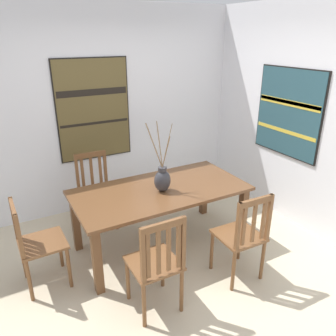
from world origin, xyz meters
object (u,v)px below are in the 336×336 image
chair_3 (157,263)px  dining_table (160,197)px  chair_2 (96,190)px  painting_on_back_wall (94,110)px  chair_0 (35,242)px  centerpiece_vase (162,179)px  chair_1 (242,235)px  painting_on_side_wall (288,113)px

chair_3 → dining_table: bearing=60.6°
chair_2 → painting_on_back_wall: 1.04m
chair_2 → chair_0: bearing=-135.2°
centerpiece_vase → chair_1: bearing=-61.4°
centerpiece_vase → chair_2: bearing=119.4°
dining_table → painting_on_back_wall: 1.54m
dining_table → chair_2: 0.97m
centerpiece_vase → chair_1: 1.00m
chair_1 → chair_3: bearing=179.0°
chair_0 → chair_3: chair_3 is taller
dining_table → chair_0: (-1.34, -0.02, -0.14)m
chair_3 → painting_on_back_wall: bearing=85.0°
centerpiece_vase → chair_0: centerpiece_vase is taller
painting_on_side_wall → dining_table: bearing=177.7°
painting_on_side_wall → chair_1: bearing=-148.8°
chair_0 → painting_on_side_wall: (3.10, -0.05, 0.91)m
dining_table → chair_2: chair_2 is taller
chair_2 → painting_on_side_wall: 2.60m
chair_2 → painting_on_side_wall: (2.26, -0.89, 0.91)m
dining_table → chair_1: 0.99m
chair_2 → painting_on_back_wall: size_ratio=0.72×
chair_0 → centerpiece_vase: bearing=-1.7°
chair_0 → painting_on_side_wall: bearing=-1.0°
dining_table → painting_on_side_wall: bearing=-2.3°
centerpiece_vase → chair_2: centerpiece_vase is taller
dining_table → painting_on_back_wall: size_ratio=1.44×
chair_3 → chair_0: bearing=135.6°
chair_0 → chair_1: (1.78, -0.85, 0.00)m
chair_0 → painting_on_side_wall: painting_on_side_wall is taller
chair_1 → painting_on_side_wall: size_ratio=0.88×
chair_2 → painting_on_side_wall: size_ratio=0.87×
chair_3 → painting_on_back_wall: size_ratio=0.74×
chair_0 → chair_1: 1.97m
painting_on_back_wall → chair_2: bearing=-112.4°
dining_table → chair_1: chair_1 is taller
chair_0 → dining_table: bearing=0.7°
chair_2 → chair_3: bearing=-89.6°
chair_1 → painting_on_side_wall: (1.33, 0.80, 0.91)m
chair_3 → chair_1: bearing=-1.0°
dining_table → chair_0: 1.34m
centerpiece_vase → painting_on_back_wall: 1.49m
chair_1 → chair_0: bearing=154.4°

